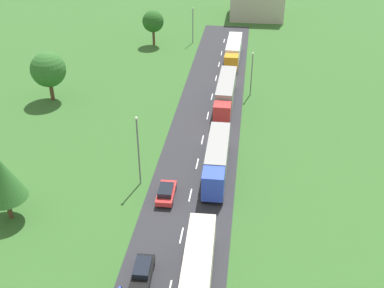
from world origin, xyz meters
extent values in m
cube|color=#2B2B30|center=(0.00, 24.50, 0.03)|extent=(10.00, 140.00, 0.06)
cube|color=white|center=(0.00, 22.79, 0.07)|extent=(0.16, 2.40, 0.01)
cube|color=white|center=(0.00, 29.65, 0.07)|extent=(0.16, 2.40, 0.01)
cube|color=white|center=(0.00, 36.25, 0.07)|extent=(0.16, 2.40, 0.01)
cube|color=white|center=(0.00, 42.25, 0.07)|extent=(0.16, 2.40, 0.01)
cube|color=white|center=(0.00, 49.50, 0.07)|extent=(0.16, 2.40, 0.01)
cube|color=white|center=(0.00, 56.19, 0.07)|extent=(0.16, 2.40, 0.01)
cube|color=white|center=(0.00, 63.83, 0.07)|extent=(0.16, 2.40, 0.01)
cube|color=white|center=(0.00, 70.38, 0.07)|extent=(0.16, 2.40, 0.01)
cube|color=white|center=(0.00, 76.47, 0.07)|extent=(0.16, 2.40, 0.01)
cube|color=white|center=(0.00, 83.99, 0.07)|extent=(0.16, 2.40, 0.01)
cube|color=beige|center=(2.40, 16.43, 2.17)|extent=(2.82, 11.94, 2.62)
cube|color=black|center=(2.40, 16.43, 0.66)|extent=(1.20, 11.30, 0.24)
cylinder|color=black|center=(3.35, 20.02, 0.56)|extent=(0.38, 1.01, 1.00)
cylinder|color=black|center=(1.26, 19.96, 0.56)|extent=(0.38, 1.01, 1.00)
cylinder|color=black|center=(3.32, 21.44, 0.56)|extent=(0.38, 1.01, 1.00)
cylinder|color=black|center=(1.22, 21.39, 0.56)|extent=(0.38, 1.01, 1.00)
cube|color=blue|center=(2.60, 29.30, 2.11)|extent=(2.46, 2.64, 3.09)
cube|color=black|center=(2.61, 28.05, 2.66)|extent=(2.10, 0.12, 1.36)
cube|color=gray|center=(2.54, 36.03, 2.22)|extent=(2.59, 10.17, 2.72)
cube|color=black|center=(2.54, 36.03, 0.66)|extent=(0.98, 9.65, 0.24)
cylinder|color=black|center=(3.66, 28.65, 0.56)|extent=(0.36, 1.00, 1.00)
cylinder|color=black|center=(1.56, 28.64, 0.56)|extent=(0.36, 1.00, 1.00)
cylinder|color=black|center=(3.57, 39.08, 0.56)|extent=(0.36, 1.00, 1.00)
cylinder|color=black|center=(1.47, 39.07, 0.56)|extent=(0.36, 1.00, 1.00)
cylinder|color=black|center=(3.55, 40.30, 0.56)|extent=(0.36, 1.00, 1.00)
cylinder|color=black|center=(1.46, 40.28, 0.56)|extent=(0.36, 1.00, 1.00)
cube|color=red|center=(2.24, 47.28, 1.86)|extent=(2.47, 2.30, 2.60)
cube|color=black|center=(2.23, 46.20, 2.33)|extent=(2.10, 0.13, 1.15)
cube|color=gray|center=(2.34, 54.55, 2.35)|extent=(2.65, 11.60, 2.99)
cube|color=black|center=(2.34, 54.55, 0.66)|extent=(1.04, 11.00, 0.24)
cylinder|color=black|center=(3.29, 46.70, 0.56)|extent=(0.36, 1.00, 1.00)
cylinder|color=black|center=(1.19, 46.72, 0.56)|extent=(0.36, 1.00, 1.00)
cylinder|color=black|center=(3.43, 58.00, 0.56)|extent=(0.36, 1.00, 1.00)
cylinder|color=black|center=(1.33, 58.03, 0.56)|extent=(0.36, 1.00, 1.00)
cylinder|color=black|center=(3.45, 59.39, 0.56)|extent=(0.36, 1.00, 1.00)
cylinder|color=black|center=(1.35, 59.42, 0.56)|extent=(0.36, 1.00, 1.00)
cube|color=orange|center=(2.41, 66.70, 1.93)|extent=(2.47, 2.33, 2.74)
cube|color=black|center=(2.40, 65.61, 2.42)|extent=(2.10, 0.12, 1.21)
cube|color=white|center=(2.50, 73.52, 2.29)|extent=(2.63, 10.68, 2.86)
cube|color=black|center=(2.50, 73.52, 0.66)|extent=(1.02, 10.13, 0.24)
cylinder|color=black|center=(3.46, 66.11, 0.56)|extent=(0.36, 1.00, 1.00)
cylinder|color=black|center=(1.36, 66.14, 0.56)|extent=(0.36, 1.00, 1.00)
cylinder|color=black|center=(3.58, 76.71, 0.56)|extent=(0.36, 1.00, 1.00)
cylinder|color=black|center=(1.48, 76.73, 0.56)|extent=(0.36, 1.00, 1.00)
cylinder|color=black|center=(3.60, 77.98, 0.56)|extent=(0.36, 1.00, 1.00)
cylinder|color=black|center=(1.50, 78.01, 0.56)|extent=(0.36, 1.00, 1.00)
cube|color=black|center=(-2.65, 16.49, 0.72)|extent=(1.88, 4.49, 0.69)
cube|color=black|center=(-2.66, 16.71, 1.35)|extent=(1.53, 2.53, 0.56)
cylinder|color=black|center=(-1.96, 18.02, 0.38)|extent=(0.25, 0.65, 0.64)
cylinder|color=black|center=(-3.46, 17.96, 0.38)|extent=(0.25, 0.65, 0.64)
cube|color=red|center=(-2.64, 28.84, 0.68)|extent=(1.97, 4.37, 0.59)
cube|color=black|center=(-2.63, 28.62, 1.26)|extent=(1.62, 2.46, 0.58)
cylinder|color=black|center=(-3.50, 30.28, 0.38)|extent=(0.24, 0.65, 0.64)
cylinder|color=black|center=(-1.85, 30.33, 0.38)|extent=(0.24, 0.65, 0.64)
cylinder|color=black|center=(-3.42, 27.35, 0.38)|extent=(0.24, 0.65, 0.64)
cylinder|color=black|center=(-1.77, 27.39, 0.38)|extent=(0.24, 0.65, 0.64)
cylinder|color=slate|center=(-6.17, 31.27, 4.29)|extent=(0.18, 0.18, 8.59)
sphere|color=silver|center=(-6.17, 31.27, 8.71)|extent=(0.36, 0.36, 0.36)
cylinder|color=slate|center=(6.11, 57.69, 3.51)|extent=(0.18, 0.18, 7.02)
sphere|color=silver|center=(6.11, 57.69, 7.14)|extent=(0.36, 0.36, 0.36)
cylinder|color=slate|center=(-6.45, 82.06, 3.53)|extent=(0.18, 0.18, 7.05)
sphere|color=silver|center=(-6.45, 82.06, 7.17)|extent=(0.36, 0.36, 0.36)
cylinder|color=#513823|center=(-18.54, 23.32, 1.36)|extent=(0.50, 0.50, 2.73)
cone|color=#2D6628|center=(-18.54, 23.32, 5.25)|extent=(4.58, 4.58, 5.04)
cylinder|color=#513823|center=(-14.23, 79.63, 1.67)|extent=(0.51, 0.51, 3.35)
sphere|color=#23561E|center=(-14.23, 79.63, 4.97)|extent=(4.31, 4.31, 4.31)
cylinder|color=#513823|center=(-25.10, 51.87, 1.56)|extent=(0.62, 0.62, 3.12)
sphere|color=#2D6628|center=(-25.10, 51.87, 5.17)|extent=(5.45, 5.45, 5.45)
camera|label=1|loc=(5.82, -13.64, 32.99)|focal=44.58mm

